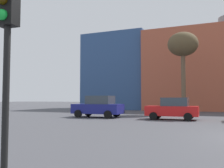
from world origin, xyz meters
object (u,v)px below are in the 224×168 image
(bare_tree_2, at_px, (183,46))
(parked_car_1, at_px, (173,109))
(traffic_light_near_left, at_px, (7,31))
(parked_car_0, at_px, (98,107))

(bare_tree_2, bearing_deg, parked_car_1, -90.06)
(parked_car_1, relative_size, traffic_light_near_left, 1.01)
(bare_tree_2, bearing_deg, parked_car_0, -129.08)
(parked_car_0, xyz_separation_m, traffic_light_near_left, (5.56, -15.63, 1.88))
(parked_car_0, height_order, bare_tree_2, bare_tree_2)
(parked_car_1, distance_m, traffic_light_near_left, 15.76)
(traffic_light_near_left, distance_m, bare_tree_2, 23.64)
(parked_car_0, distance_m, bare_tree_2, 11.59)
(parked_car_0, xyz_separation_m, parked_car_1, (6.17, 0.00, -0.08))
(parked_car_1, relative_size, bare_tree_2, 0.45)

